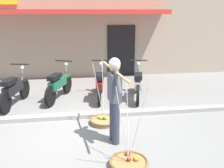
{
  "coord_description": "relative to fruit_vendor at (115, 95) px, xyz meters",
  "views": [
    {
      "loc": [
        -0.19,
        -5.21,
        2.51
      ],
      "look_at": [
        0.67,
        0.6,
        0.85
      ],
      "focal_mm": 41.26,
      "sensor_mm": 36.0,
      "label": 1
    }
  ],
  "objects": [
    {
      "name": "fruit_vendor",
      "position": [
        0.0,
        0.0,
        0.0
      ],
      "size": [
        0.25,
        1.79,
        1.7
      ],
      "color": "#38384C",
      "rests_on": "ground"
    },
    {
      "name": "fruit_basket_left_side",
      "position": [
        0.11,
        -0.89,
        -0.9
      ],
      "size": [
        0.67,
        0.67,
        1.45
      ],
      "color": "#9E7542",
      "rests_on": "ground"
    },
    {
      "name": "motorcycle_second_in_row",
      "position": [
        -1.21,
        2.76,
        -0.53
      ],
      "size": [
        0.76,
        1.74,
        1.09
      ],
      "color": "black",
      "rests_on": "ground"
    },
    {
      "name": "ground_plane",
      "position": [
        -0.54,
        0.62,
        -0.98
      ],
      "size": [
        90.0,
        90.0,
        0.0
      ],
      "primitive_type": "plane",
      "color": "gray"
    },
    {
      "name": "motorcycle_nearest_shop",
      "position": [
        -2.38,
        2.41,
        -0.53
      ],
      "size": [
        0.6,
        1.79,
        1.09
      ],
      "color": "black",
      "rests_on": "ground"
    },
    {
      "name": "sidewalk_curb",
      "position": [
        -0.54,
        1.32,
        -0.93
      ],
      "size": [
        20.0,
        0.24,
        0.1
      ],
      "primitive_type": "cube",
      "color": "gray",
      "rests_on": "ground"
    },
    {
      "name": "storefront_building",
      "position": [
        -0.84,
        7.91,
        1.12
      ],
      "size": [
        13.0,
        6.0,
        4.2
      ],
      "color": "tan",
      "rests_on": "ground"
    },
    {
      "name": "fruit_basket_right_side",
      "position": [
        -0.1,
        0.89,
        -0.91
      ],
      "size": [
        0.67,
        0.67,
        1.45
      ],
      "color": "#9E7542",
      "rests_on": "ground"
    },
    {
      "name": "motorcycle_end_of_row",
      "position": [
        1.1,
        2.52,
        -0.53
      ],
      "size": [
        0.63,
        1.79,
        1.09
      ],
      "color": "black",
      "rests_on": "ground"
    },
    {
      "name": "motorcycle_third_in_row",
      "position": [
        -0.01,
        2.67,
        -0.53
      ],
      "size": [
        0.54,
        1.81,
        1.09
      ],
      "color": "black",
      "rests_on": "ground"
    }
  ]
}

